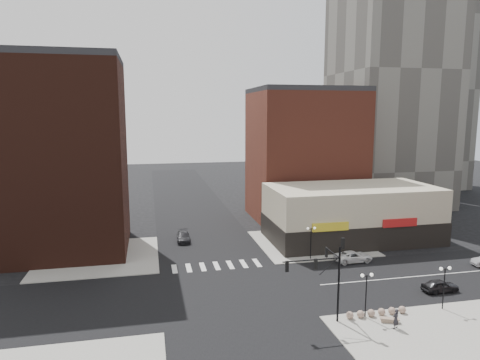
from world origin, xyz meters
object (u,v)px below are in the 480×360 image
object	(u,v)px
street_lamp_ne	(311,235)
traffic_signal	(327,269)
street_lamp_se_b	(445,277)
dark_sedan_east	(440,286)
dark_sedan_north	(183,237)
stone_bench	(390,320)
white_suv	(353,257)
pedestrian	(396,319)
street_lamp_se_a	(367,284)

from	to	relation	value
street_lamp_ne	traffic_signal	bearing A→B (deg)	-106.75
street_lamp_se_b	dark_sedan_east	size ratio (longest dim) A/B	1.09
street_lamp_se_b	street_lamp_ne	xyz separation A→B (m)	(-7.00, 16.00, 0.00)
traffic_signal	dark_sedan_north	bearing A→B (deg)	111.05
street_lamp_se_b	stone_bench	world-z (taller)	street_lamp_se_b
traffic_signal	dark_sedan_east	xyz separation A→B (m)	(14.30, 3.58, -4.31)
white_suv	stone_bench	bearing A→B (deg)	162.15
dark_sedan_north	pedestrian	distance (m)	33.69
traffic_signal	dark_sedan_east	bearing A→B (deg)	14.04
dark_sedan_north	stone_bench	bearing A→B (deg)	-58.82
street_lamp_se_a	stone_bench	distance (m)	3.65
street_lamp_se_b	street_lamp_ne	distance (m)	17.46
traffic_signal	dark_sedan_north	world-z (taller)	traffic_signal
dark_sedan_east	dark_sedan_north	distance (m)	34.18
white_suv	stone_bench	world-z (taller)	white_suv
street_lamp_se_b	dark_sedan_east	bearing A→B (deg)	55.85
traffic_signal	dark_sedan_east	world-z (taller)	traffic_signal
stone_bench	pedestrian	bearing A→B (deg)	-73.89
street_lamp_se_b	pedestrian	world-z (taller)	street_lamp_se_b
dark_sedan_east	pedestrian	world-z (taller)	pedestrian
white_suv	pedestrian	distance (m)	17.17
traffic_signal	pedestrian	size ratio (longest dim) A/B	4.38
street_lamp_se_a	traffic_signal	bearing A→B (deg)	177.43
street_lamp_se_a	white_suv	size ratio (longest dim) A/B	0.86
street_lamp_ne	stone_bench	distance (m)	17.61
street_lamp_se_a	street_lamp_ne	size ratio (longest dim) A/B	1.00
dark_sedan_east	stone_bench	size ratio (longest dim) A/B	2.23
dark_sedan_north	pedestrian	xyz separation A→B (m)	(15.73, -29.80, 0.34)
white_suv	pedestrian	world-z (taller)	pedestrian
dark_sedan_east	traffic_signal	bearing A→B (deg)	103.57
street_lamp_ne	white_suv	xyz separation A→B (m)	(4.94, -1.89, -2.62)
dark_sedan_east	dark_sedan_north	xyz separation A→B (m)	(-24.76, 23.57, 0.02)
street_lamp_se_b	dark_sedan_east	world-z (taller)	street_lamp_se_b
street_lamp_se_a	white_suv	xyz separation A→B (m)	(5.94, 14.11, -2.62)
street_lamp_ne	pedestrian	bearing A→B (deg)	-88.42
white_suv	dark_sedan_east	size ratio (longest dim) A/B	1.26
street_lamp_ne	pedestrian	distance (m)	18.62
traffic_signal	street_lamp_se_a	bearing A→B (deg)	-2.57
street_lamp_se_b	street_lamp_ne	world-z (taller)	same
street_lamp_se_a	dark_sedan_east	distance (m)	11.49
dark_sedan_north	white_suv	bearing A→B (deg)	-31.02
street_lamp_se_a	dark_sedan_north	world-z (taller)	street_lamp_se_a
traffic_signal	street_lamp_se_a	xyz separation A→B (m)	(3.76, -0.17, -1.67)
traffic_signal	stone_bench	distance (m)	7.29
dark_sedan_east	pedestrian	bearing A→B (deg)	124.11
stone_bench	street_lamp_se_a	bearing A→B (deg)	163.86
white_suv	street_lamp_ne	bearing A→B (deg)	66.69
street_lamp_se_b	dark_sedan_north	xyz separation A→B (m)	(-22.22, 27.32, -2.62)
street_lamp_ne	dark_sedan_east	distance (m)	15.75
street_lamp_se_b	white_suv	bearing A→B (deg)	98.31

